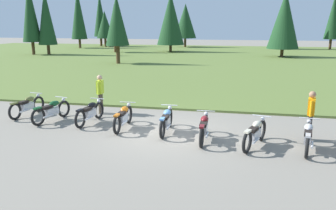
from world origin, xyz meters
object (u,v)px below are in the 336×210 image
at_px(motorcycle_orange, 123,117).
at_px(motorcycle_maroon, 204,128).
at_px(motorcycle_cream, 255,133).
at_px(motorcycle_silver, 308,136).
at_px(motorcycle_olive, 27,105).
at_px(motorcycle_sky_blue, 166,120).
at_px(motorcycle_black, 90,112).
at_px(rider_with_back_turned, 100,92).
at_px(motorcycle_british_green, 52,110).
at_px(rider_checking_bike, 311,113).

distance_m(motorcycle_orange, motorcycle_maroon, 3.14).
distance_m(motorcycle_maroon, motorcycle_cream, 1.66).
bearing_deg(motorcycle_silver, motorcycle_olive, 170.36).
distance_m(motorcycle_olive, motorcycle_sky_blue, 6.28).
distance_m(motorcycle_orange, motorcycle_sky_blue, 1.66).
bearing_deg(motorcycle_cream, motorcycle_maroon, 171.31).
distance_m(motorcycle_black, rider_with_back_turned, 1.57).
bearing_deg(motorcycle_british_green, rider_checking_bike, -1.95).
height_order(motorcycle_sky_blue, motorcycle_maroon, same).
bearing_deg(motorcycle_british_green, rider_with_back_turned, 46.78).
bearing_deg(motorcycle_maroon, motorcycle_silver, -4.54).
xyz_separation_m(motorcycle_black, motorcycle_silver, (7.75, -1.34, 0.00)).
bearing_deg(rider_checking_bike, motorcycle_british_green, 178.05).
height_order(motorcycle_maroon, motorcycle_cream, same).
bearing_deg(motorcycle_sky_blue, motorcycle_maroon, -22.53).
distance_m(motorcycle_british_green, motorcycle_cream, 7.90).
xyz_separation_m(motorcycle_maroon, rider_checking_bike, (3.41, 0.71, 0.51)).
bearing_deg(motorcycle_maroon, rider_checking_bike, 11.76).
distance_m(motorcycle_olive, motorcycle_orange, 4.62).
relative_size(motorcycle_british_green, motorcycle_sky_blue, 0.98).
bearing_deg(rider_checking_bike, motorcycle_cream, -151.52).
bearing_deg(motorcycle_silver, motorcycle_cream, 179.86).
relative_size(motorcycle_orange, motorcycle_maroon, 1.00).
distance_m(motorcycle_cream, motorcycle_silver, 1.57).
bearing_deg(rider_checking_bike, motorcycle_maroon, -168.24).
distance_m(motorcycle_black, motorcycle_orange, 1.53).
distance_m(motorcycle_sky_blue, motorcycle_silver, 4.68).
bearing_deg(motorcycle_british_green, motorcycle_cream, -9.36).
bearing_deg(rider_checking_bike, rider_with_back_turned, 167.18).
distance_m(motorcycle_olive, motorcycle_silver, 10.96).
height_order(motorcycle_olive, rider_with_back_turned, rider_with_back_turned).
xyz_separation_m(motorcycle_silver, rider_checking_bike, (0.20, 0.96, 0.51)).
height_order(rider_checking_bike, rider_with_back_turned, same).
relative_size(motorcycle_maroon, rider_checking_bike, 1.26).
bearing_deg(motorcycle_orange, motorcycle_black, 165.89).
distance_m(rider_checking_bike, rider_with_back_turned, 8.34).
bearing_deg(motorcycle_cream, rider_with_back_turned, 156.16).
bearing_deg(motorcycle_british_green, motorcycle_sky_blue, -5.44).
relative_size(motorcycle_black, motorcycle_silver, 1.01).
relative_size(motorcycle_orange, motorcycle_sky_blue, 1.00).
distance_m(motorcycle_olive, motorcycle_maroon, 7.76).
distance_m(motorcycle_black, motorcycle_silver, 7.87).
relative_size(motorcycle_olive, motorcycle_orange, 1.00).
height_order(motorcycle_black, motorcycle_sky_blue, same).
height_order(motorcycle_olive, motorcycle_orange, same).
bearing_deg(motorcycle_olive, motorcycle_cream, -11.22).
distance_m(motorcycle_olive, rider_with_back_turned, 3.08).
relative_size(motorcycle_silver, rider_with_back_turned, 1.25).
relative_size(motorcycle_sky_blue, rider_with_back_turned, 1.26).
bearing_deg(motorcycle_olive, rider_with_back_turned, 18.80).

